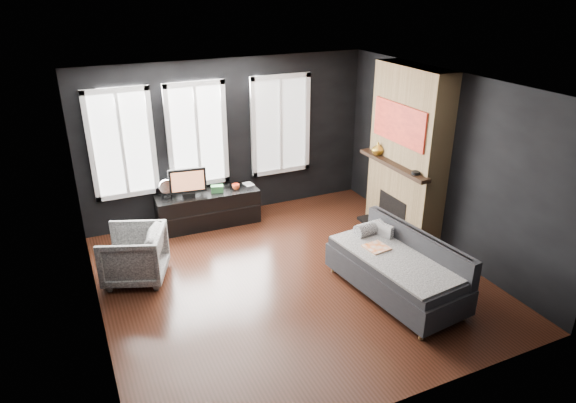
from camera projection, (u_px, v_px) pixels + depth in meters
name	position (u px, v px, depth m)	size (l,w,h in m)	color
floor	(290.00, 279.00, 7.19)	(5.00, 5.00, 0.00)	black
ceiling	(291.00, 85.00, 6.10)	(5.00, 5.00, 0.00)	white
wall_back	(229.00, 139.00, 8.73)	(5.00, 0.02, 2.70)	black
wall_left	(87.00, 226.00, 5.69)	(0.02, 5.00, 2.70)	black
wall_right	(443.00, 163.00, 7.60)	(0.02, 5.00, 2.70)	black
windows	(199.00, 81.00, 8.11)	(4.00, 0.16, 1.76)	white
fireplace	(407.00, 153.00, 8.03)	(0.70, 1.62, 2.70)	#93724C
sofa	(396.00, 266.00, 6.69)	(0.97, 1.95, 0.84)	black
stripe_pillow	(383.00, 234.00, 7.13)	(0.08, 0.32, 0.32)	gray
armchair	(134.00, 252.00, 7.04)	(0.80, 0.75, 0.82)	white
media_console	(208.00, 209.00, 8.67)	(1.70, 0.53, 0.59)	black
monitor	(188.00, 181.00, 8.30)	(0.61, 0.13, 0.54)	black
desk_fan	(167.00, 189.00, 8.26)	(0.24, 0.24, 0.33)	gray
mug	(236.00, 186.00, 8.65)	(0.12, 0.10, 0.12)	#F0582B
book	(244.00, 180.00, 8.80)	(0.15, 0.02, 0.20)	#B7AD93
storage_box	(217.00, 189.00, 8.56)	(0.20, 0.13, 0.11)	#397E40
mantel_vase	(378.00, 149.00, 8.31)	(0.20, 0.21, 0.20)	gold
mantel_clock	(416.00, 173.00, 7.51)	(0.13, 0.13, 0.04)	black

